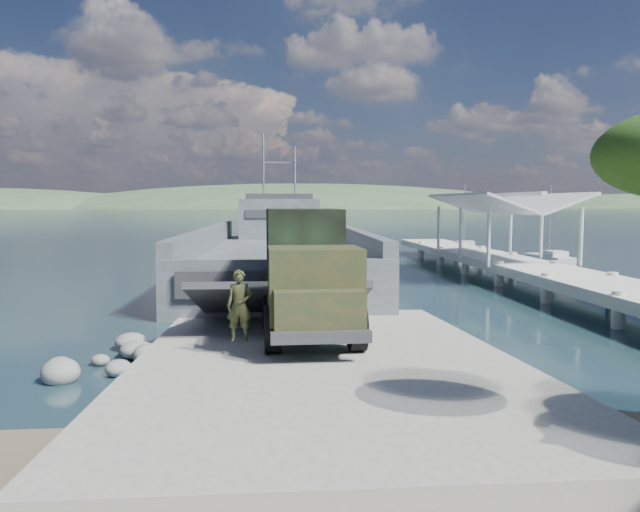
{
  "coord_description": "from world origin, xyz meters",
  "views": [
    {
      "loc": [
        -1.48,
        -17.77,
        4.62
      ],
      "look_at": [
        0.49,
        6.0,
        2.6
      ],
      "focal_mm": 35.0,
      "sensor_mm": 36.0,
      "label": 1
    }
  ],
  "objects_px": {
    "pier": "(508,253)",
    "sailboat_far": "(464,248)",
    "military_truck": "(306,270)",
    "soldier": "(240,320)",
    "sailboat_near": "(550,259)",
    "landing_craft": "(279,261)"
  },
  "relations": [
    {
      "from": "pier",
      "to": "sailboat_far",
      "type": "bearing_deg",
      "value": 79.2
    },
    {
      "from": "military_truck",
      "to": "soldier",
      "type": "relative_size",
      "value": 4.41
    },
    {
      "from": "pier",
      "to": "military_truck",
      "type": "height_order",
      "value": "pier"
    },
    {
      "from": "pier",
      "to": "sailboat_near",
      "type": "bearing_deg",
      "value": 53.18
    },
    {
      "from": "soldier",
      "to": "sailboat_far",
      "type": "xyz_separation_m",
      "value": [
        19.3,
        40.81,
        -1.12
      ]
    },
    {
      "from": "military_truck",
      "to": "sailboat_far",
      "type": "height_order",
      "value": "sailboat_far"
    },
    {
      "from": "landing_craft",
      "to": "pier",
      "type": "bearing_deg",
      "value": -12.7
    },
    {
      "from": "landing_craft",
      "to": "sailboat_far",
      "type": "xyz_separation_m",
      "value": [
        17.81,
        17.71,
        -0.56
      ]
    },
    {
      "from": "soldier",
      "to": "landing_craft",
      "type": "bearing_deg",
      "value": 90.85
    },
    {
      "from": "soldier",
      "to": "sailboat_near",
      "type": "xyz_separation_m",
      "value": [
        22.28,
        29.07,
        -1.14
      ]
    },
    {
      "from": "military_truck",
      "to": "sailboat_near",
      "type": "relative_size",
      "value": 1.39
    },
    {
      "from": "pier",
      "to": "landing_craft",
      "type": "distance_m",
      "value": 14.21
    },
    {
      "from": "sailboat_far",
      "to": "soldier",
      "type": "bearing_deg",
      "value": -108.98
    },
    {
      "from": "military_truck",
      "to": "soldier",
      "type": "xyz_separation_m",
      "value": [
        -2.01,
        -3.18,
        -0.99
      ]
    },
    {
      "from": "pier",
      "to": "soldier",
      "type": "distance_m",
      "value": 24.94
    },
    {
      "from": "pier",
      "to": "landing_craft",
      "type": "xyz_separation_m",
      "value": [
        -13.78,
        3.38,
        -0.69
      ]
    },
    {
      "from": "soldier",
      "to": "sailboat_far",
      "type": "relative_size",
      "value": 0.3
    },
    {
      "from": "landing_craft",
      "to": "sailboat_near",
      "type": "bearing_deg",
      "value": 17.12
    },
    {
      "from": "sailboat_near",
      "to": "pier",
      "type": "bearing_deg",
      "value": -132.01
    },
    {
      "from": "landing_craft",
      "to": "soldier",
      "type": "height_order",
      "value": "landing_craft"
    },
    {
      "from": "soldier",
      "to": "military_truck",
      "type": "bearing_deg",
      "value": 62.27
    },
    {
      "from": "landing_craft",
      "to": "military_truck",
      "type": "bearing_deg",
      "value": -87.42
    }
  ]
}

